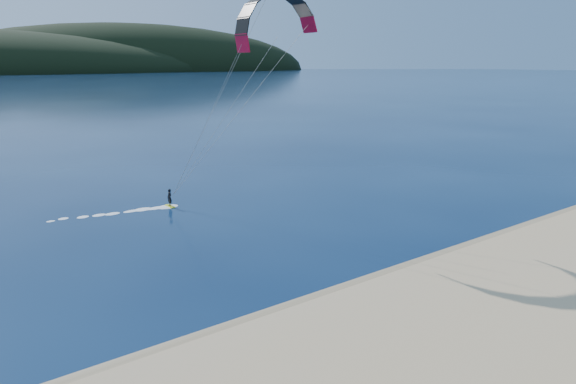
% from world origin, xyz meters
% --- Properties ---
extents(ground, '(1800.00, 1800.00, 0.00)m').
position_xyz_m(ground, '(0.00, 0.00, 0.00)').
color(ground, '#071835').
rests_on(ground, ground).
extents(wet_sand, '(220.00, 2.50, 0.10)m').
position_xyz_m(wet_sand, '(0.00, 4.50, 0.05)').
color(wet_sand, olive).
rests_on(wet_sand, ground).
extents(kitesurfer_near, '(22.05, 9.75, 18.08)m').
position_xyz_m(kitesurfer_near, '(7.57, 21.11, 14.38)').
color(kitesurfer_near, yellow).
rests_on(kitesurfer_near, ground).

